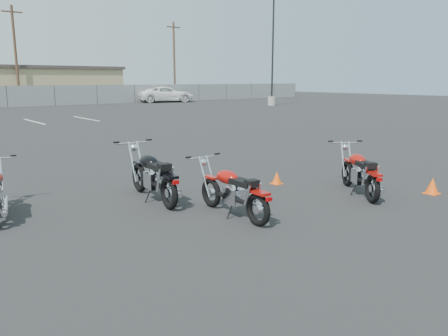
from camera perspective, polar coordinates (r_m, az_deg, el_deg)
ground at (r=8.05m, az=1.56°, el=-5.39°), size 120.00×120.00×0.00m
motorcycle_second_black at (r=8.63m, az=-9.20°, el=-1.02°), size 0.84×2.18×1.07m
motorcycle_third_red at (r=7.55m, az=1.26°, el=-3.10°), size 0.76×1.96×0.96m
motorcycle_rear_red at (r=9.42m, az=17.37°, el=-0.59°), size 1.47×1.86×0.99m
training_cone_near at (r=10.00m, az=6.91°, el=-1.27°), size 0.24×0.24×0.28m
training_cone_far at (r=10.05m, az=25.56°, el=-2.10°), size 0.28×0.28×0.34m
light_pole_east at (r=40.45m, az=6.30°, el=11.54°), size 0.80×0.70×9.45m
tan_building_east at (r=52.08m, az=-22.26°, el=10.15°), size 14.40×9.40×3.70m
utility_pole_c at (r=46.26m, az=-25.57°, el=13.33°), size 1.80×0.24×9.00m
utility_pole_d at (r=54.31m, az=-6.52°, el=13.92°), size 1.80×0.24×9.00m
white_van at (r=46.47m, az=-7.57°, el=10.09°), size 4.35×7.11×2.52m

